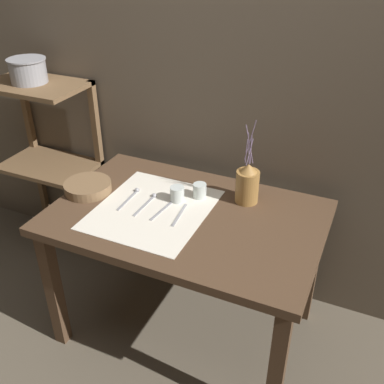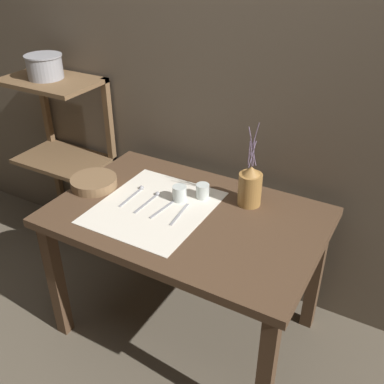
{
  "view_description": "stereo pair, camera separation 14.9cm",
  "coord_description": "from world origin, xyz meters",
  "views": [
    {
      "loc": [
        0.7,
        -1.5,
        1.82
      ],
      "look_at": [
        0.03,
        0.0,
        0.83
      ],
      "focal_mm": 42.0,
      "sensor_mm": 36.0,
      "label": 1
    },
    {
      "loc": [
        0.84,
        -1.43,
        1.82
      ],
      "look_at": [
        0.03,
        0.0,
        0.83
      ],
      "focal_mm": 42.0,
      "sensor_mm": 36.0,
      "label": 2
    }
  ],
  "objects": [
    {
      "name": "glass_tumbler_far",
      "position": [
        -0.0,
        0.15,
        0.75
      ],
      "size": [
        0.06,
        0.06,
        0.07
      ],
      "color": "silver",
      "rests_on": "wooden_table"
    },
    {
      "name": "linen_cloth",
      "position": [
        -0.15,
        -0.03,
        0.71
      ],
      "size": [
        0.49,
        0.56,
        0.0
      ],
      "color": "silver",
      "rests_on": "wooden_table"
    },
    {
      "name": "wooden_table",
      "position": [
        0.0,
        0.0,
        0.62
      ],
      "size": [
        1.2,
        0.78,
        0.71
      ],
      "color": "#4C3523",
      "rests_on": "ground_plane"
    },
    {
      "name": "spoon_inner",
      "position": [
        -0.2,
        0.03,
        0.72
      ],
      "size": [
        0.02,
        0.19,
        0.02
      ],
      "color": "#939399",
      "rests_on": "wooden_table"
    },
    {
      "name": "spoon_outer",
      "position": [
        -0.29,
        0.04,
        0.72
      ],
      "size": [
        0.02,
        0.19,
        0.02
      ],
      "color": "#939399",
      "rests_on": "wooden_table"
    },
    {
      "name": "knife_center",
      "position": [
        -0.11,
        -0.02,
        0.72
      ],
      "size": [
        0.03,
        0.18,
        0.0
      ],
      "color": "#939399",
      "rests_on": "wooden_table"
    },
    {
      "name": "wooden_bowl",
      "position": [
        -0.51,
        -0.02,
        0.73
      ],
      "size": [
        0.22,
        0.22,
        0.05
      ],
      "color": "brown",
      "rests_on": "wooden_table"
    },
    {
      "name": "glass_tumbler_near",
      "position": [
        -0.08,
        0.08,
        0.75
      ],
      "size": [
        0.07,
        0.07,
        0.07
      ],
      "color": "silver",
      "rests_on": "wooden_table"
    },
    {
      "name": "ground_plane",
      "position": [
        0.0,
        0.0,
        0.0
      ],
      "size": [
        12.0,
        12.0,
        0.0
      ],
      "primitive_type": "plane",
      "color": "brown"
    },
    {
      "name": "metal_pot_large",
      "position": [
        -1.04,
        0.28,
        1.16
      ],
      "size": [
        0.2,
        0.2,
        0.13
      ],
      "color": "#939399",
      "rests_on": "wooden_shelf_unit"
    },
    {
      "name": "stone_wall_back",
      "position": [
        0.0,
        0.5,
        1.2
      ],
      "size": [
        7.0,
        0.06,
        2.4
      ],
      "color": "brown",
      "rests_on": "ground_plane"
    },
    {
      "name": "wooden_shelf_unit",
      "position": [
        -1.01,
        0.32,
        0.77
      ],
      "size": [
        0.53,
        0.35,
        1.09
      ],
      "color": "brown",
      "rests_on": "ground_plane"
    },
    {
      "name": "pitcher_with_flowers",
      "position": [
        0.21,
        0.21,
        0.8
      ],
      "size": [
        0.11,
        0.11,
        0.4
      ],
      "color": "olive",
      "rests_on": "wooden_table"
    },
    {
      "name": "fork_inner",
      "position": [
        -0.02,
        -0.03,
        0.72
      ],
      "size": [
        0.03,
        0.18,
        0.0
      ],
      "color": "#939399",
      "rests_on": "wooden_table"
    }
  ]
}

